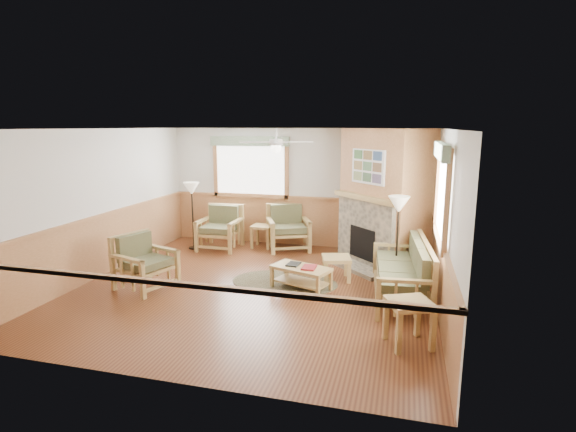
% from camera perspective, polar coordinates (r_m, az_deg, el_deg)
% --- Properties ---
extents(floor, '(6.00, 6.00, 0.01)m').
position_cam_1_polar(floor, '(7.88, -4.17, -9.10)').
color(floor, brown).
rests_on(floor, ground).
extents(ceiling, '(6.00, 6.00, 0.01)m').
position_cam_1_polar(ceiling, '(7.38, -4.47, 10.98)').
color(ceiling, white).
rests_on(ceiling, floor).
extents(wall_back, '(6.00, 0.02, 2.70)m').
position_cam_1_polar(wall_back, '(10.36, 1.10, 3.62)').
color(wall_back, silver).
rests_on(wall_back, floor).
extents(wall_front, '(6.00, 0.02, 2.70)m').
position_cam_1_polar(wall_front, '(4.85, -15.95, -5.78)').
color(wall_front, silver).
rests_on(wall_front, floor).
extents(wall_left, '(0.02, 6.00, 2.70)m').
position_cam_1_polar(wall_left, '(8.94, -22.82, 1.49)').
color(wall_left, silver).
rests_on(wall_left, floor).
extents(wall_right, '(0.02, 6.00, 2.70)m').
position_cam_1_polar(wall_right, '(7.13, 19.12, -0.54)').
color(wall_right, silver).
rests_on(wall_right, floor).
extents(wainscot, '(6.00, 6.00, 1.10)m').
position_cam_1_polar(wainscot, '(7.70, -4.22, -5.23)').
color(wainscot, '#B17748').
rests_on(wainscot, floor).
extents(fireplace, '(3.11, 3.11, 2.70)m').
position_cam_1_polar(fireplace, '(9.14, 12.26, 2.33)').
color(fireplace, '#B17748').
rests_on(fireplace, floor).
extents(window_back, '(1.90, 0.16, 1.50)m').
position_cam_1_polar(window_back, '(10.54, -4.85, 10.16)').
color(window_back, white).
rests_on(window_back, wall_back).
extents(window_right, '(0.16, 1.90, 1.50)m').
position_cam_1_polar(window_right, '(6.80, 19.55, 8.91)').
color(window_right, white).
rests_on(window_right, wall_right).
extents(ceiling_fan, '(1.59, 1.59, 0.36)m').
position_cam_1_polar(ceiling_fan, '(7.57, -1.53, 10.72)').
color(ceiling_fan, white).
rests_on(ceiling_fan, ceiling).
extents(sofa, '(2.09, 1.01, 0.93)m').
position_cam_1_polar(sofa, '(7.50, 14.13, -6.68)').
color(sofa, tan).
rests_on(sofa, floor).
extents(armchair_back_left, '(0.87, 0.87, 0.97)m').
position_cam_1_polar(armchair_back_left, '(10.26, -8.67, -1.50)').
color(armchair_back_left, tan).
rests_on(armchair_back_left, floor).
extents(armchair_back_right, '(1.17, 1.17, 0.99)m').
position_cam_1_polar(armchair_back_right, '(10.10, 0.04, -1.49)').
color(armchair_back_right, tan).
rests_on(armchair_back_right, floor).
extents(armchair_left, '(1.04, 1.04, 0.93)m').
position_cam_1_polar(armchair_left, '(8.08, -17.67, -5.59)').
color(armchair_left, tan).
rests_on(armchair_left, floor).
extents(coffee_table, '(1.10, 0.80, 0.40)m').
position_cam_1_polar(coffee_table, '(7.74, 1.65, -7.86)').
color(coffee_table, tan).
rests_on(coffee_table, floor).
extents(end_table_chairs, '(0.48, 0.46, 0.52)m').
position_cam_1_polar(end_table_chairs, '(10.32, -3.24, -2.59)').
color(end_table_chairs, tan).
rests_on(end_table_chairs, floor).
extents(end_table_sofa, '(0.69, 0.68, 0.59)m').
position_cam_1_polar(end_table_sofa, '(6.04, 15.09, -12.98)').
color(end_table_sofa, tan).
rests_on(end_table_sofa, floor).
extents(footstool, '(0.61, 0.61, 0.43)m').
position_cam_1_polar(footstool, '(8.23, 6.15, -6.60)').
color(footstool, tan).
rests_on(footstool, floor).
extents(braided_rug, '(2.20, 2.20, 0.01)m').
position_cam_1_polar(braided_rug, '(8.10, -0.46, -8.41)').
color(braided_rug, brown).
rests_on(braided_rug, floor).
extents(floor_lamp_left, '(0.43, 0.43, 1.53)m').
position_cam_1_polar(floor_lamp_left, '(10.32, -12.01, 0.05)').
color(floor_lamp_left, black).
rests_on(floor_lamp_left, floor).
extents(floor_lamp_right, '(0.42, 0.42, 1.58)m').
position_cam_1_polar(floor_lamp_right, '(8.00, 13.69, -3.09)').
color(floor_lamp_right, black).
rests_on(floor_lamp_right, floor).
extents(book_red, '(0.22, 0.30, 0.03)m').
position_cam_1_polar(book_red, '(7.59, 2.69, -6.44)').
color(book_red, maroon).
rests_on(book_red, coffee_table).
extents(book_dark, '(0.23, 0.29, 0.03)m').
position_cam_1_polar(book_dark, '(7.76, 0.70, -6.04)').
color(book_dark, black).
rests_on(book_dark, coffee_table).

